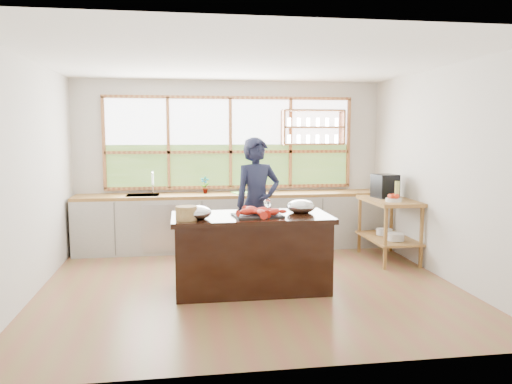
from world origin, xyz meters
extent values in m
plane|color=brown|center=(0.00, 0.00, 0.00)|extent=(5.00, 5.00, 0.00)
cube|color=beige|center=(0.00, 2.25, 1.35)|extent=(5.00, 0.02, 2.70)
cube|color=beige|center=(0.00, -2.25, 1.35)|extent=(5.00, 0.02, 2.70)
cube|color=beige|center=(-2.50, 0.00, 1.35)|extent=(0.02, 4.50, 2.70)
cube|color=beige|center=(2.50, 0.00, 1.35)|extent=(0.02, 4.50, 2.70)
cube|color=white|center=(0.00, 0.00, 2.70)|extent=(5.00, 4.50, 0.02)
cube|color=#BA854B|center=(0.00, 2.22, 1.70)|extent=(4.05, 0.06, 1.50)
cube|color=white|center=(0.00, 2.24, 2.05)|extent=(3.98, 0.01, 0.75)
cube|color=#2B5617|center=(0.00, 2.24, 1.32)|extent=(3.98, 0.01, 0.70)
cube|color=#BA854B|center=(1.35, 2.11, 2.23)|extent=(1.00, 0.28, 0.03)
cube|color=#BA854B|center=(1.35, 2.11, 1.95)|extent=(1.00, 0.28, 0.03)
cube|color=#BA854B|center=(1.35, 2.11, 1.67)|extent=(1.00, 0.28, 0.03)
cube|color=#BA854B|center=(0.85, 2.11, 1.95)|extent=(0.03, 0.28, 0.55)
cube|color=#BA854B|center=(1.85, 2.11, 1.95)|extent=(0.03, 0.28, 0.55)
cube|color=#B5B3AB|center=(0.00, 1.94, 0.42)|extent=(4.90, 0.62, 0.85)
cube|color=#B2B3B9|center=(-1.10, 1.62, 0.43)|extent=(0.60, 0.01, 0.72)
cube|color=#9E6E3B|center=(0.00, 1.94, 0.88)|extent=(4.90, 0.62, 0.05)
cube|color=#B2B3B9|center=(-1.40, 1.94, 0.82)|extent=(0.50, 0.42, 0.16)
cube|color=#9E6E3B|center=(2.45, 0.40, 0.45)|extent=(0.04, 0.04, 0.90)
cube|color=#9E6E3B|center=(2.45, 1.40, 0.45)|extent=(0.04, 0.04, 0.90)
cube|color=#9E6E3B|center=(1.93, 0.40, 0.45)|extent=(0.04, 0.04, 0.90)
cube|color=#9E6E3B|center=(1.93, 1.40, 0.45)|extent=(0.04, 0.04, 0.90)
cube|color=#9E6E3B|center=(2.19, 0.90, 0.32)|extent=(0.62, 1.10, 0.03)
cube|color=#9E6E3B|center=(2.19, 0.90, 0.88)|extent=(0.62, 1.10, 0.05)
cylinder|color=silver|center=(2.19, 0.65, 0.39)|extent=(0.24, 0.24, 0.11)
cylinder|color=silver|center=(2.19, 1.05, 0.38)|extent=(0.24, 0.24, 0.09)
cube|color=black|center=(0.00, -0.20, 0.42)|extent=(1.77, 0.82, 0.84)
cube|color=black|center=(0.00, -0.20, 0.87)|extent=(1.85, 0.90, 0.06)
imported|color=#181C33|center=(0.21, 0.72, 0.90)|extent=(0.75, 0.59, 1.80)
imported|color=slate|center=(-0.44, 2.00, 1.04)|extent=(0.16, 0.13, 0.27)
cube|color=#6BC14B|center=(0.22, 1.94, 0.91)|extent=(0.46, 0.39, 0.01)
cube|color=black|center=(2.19, 1.08, 1.07)|extent=(0.35, 0.37, 0.35)
cylinder|color=#B9C363|center=(2.24, 0.76, 1.04)|extent=(0.07, 0.07, 0.28)
cylinder|color=silver|center=(2.14, 0.65, 0.93)|extent=(0.22, 0.22, 0.05)
sphere|color=red|center=(2.19, 0.65, 0.97)|extent=(0.07, 0.07, 0.07)
sphere|color=red|center=(2.16, 0.70, 0.97)|extent=(0.07, 0.07, 0.07)
sphere|color=red|center=(2.10, 0.68, 0.97)|extent=(0.07, 0.07, 0.07)
sphere|color=red|center=(2.10, 0.62, 0.97)|extent=(0.07, 0.07, 0.07)
sphere|color=red|center=(2.16, 0.60, 0.97)|extent=(0.07, 0.07, 0.07)
cube|color=black|center=(0.06, -0.28, 0.91)|extent=(0.60, 0.46, 0.02)
ellipsoid|color=red|center=(-0.06, -0.33, 0.96)|extent=(0.23, 0.15, 0.08)
ellipsoid|color=red|center=(0.14, -0.26, 0.96)|extent=(0.23, 0.14, 0.08)
ellipsoid|color=red|center=(0.24, -0.38, 0.96)|extent=(0.21, 0.21, 0.08)
ellipsoid|color=red|center=(0.01, -0.16, 0.96)|extent=(0.18, 0.23, 0.08)
ellipsoid|color=red|center=(0.08, -0.42, 0.96)|extent=(0.11, 0.22, 0.08)
ellipsoid|color=#B2B3B9|center=(-0.64, -0.36, 0.97)|extent=(0.33, 0.33, 0.16)
ellipsoid|color=#B2B3B9|center=(0.62, -0.10, 0.97)|extent=(0.34, 0.34, 0.17)
cylinder|color=white|center=(0.15, -0.44, 0.90)|extent=(0.06, 0.06, 0.01)
cylinder|color=white|center=(0.15, -0.44, 0.97)|extent=(0.01, 0.01, 0.13)
ellipsoid|color=white|center=(0.15, -0.44, 1.07)|extent=(0.08, 0.08, 0.10)
cylinder|color=#A48A4F|center=(-0.75, -0.43, 0.98)|extent=(0.24, 0.24, 0.15)
cylinder|color=white|center=(-0.73, -0.04, 0.94)|extent=(0.23, 0.29, 0.08)
camera|label=1|loc=(-0.80, -5.92, 1.86)|focal=35.00mm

